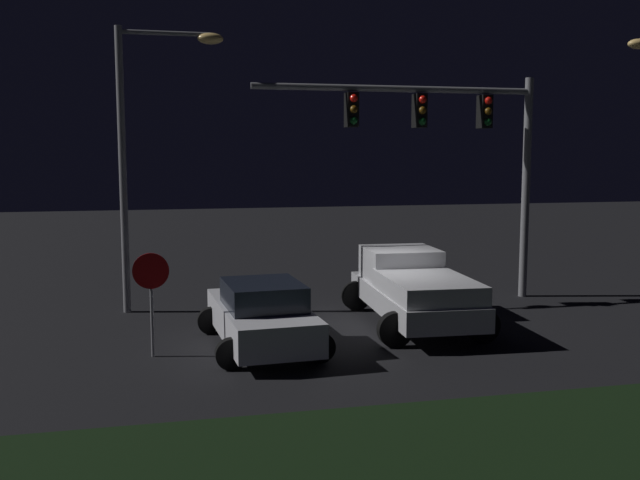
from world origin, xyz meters
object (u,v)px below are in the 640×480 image
at_px(car_sedan, 262,315).
at_px(pickup_truck, 412,285).
at_px(stop_sign, 151,284).
at_px(traffic_signal_gantry, 451,132).
at_px(street_lamp_left, 145,132).

bearing_deg(car_sedan, pickup_truck, -73.99).
height_order(car_sedan, stop_sign, stop_sign).
height_order(traffic_signal_gantry, stop_sign, traffic_signal_gantry).
bearing_deg(traffic_signal_gantry, car_sedan, -147.05).
bearing_deg(traffic_signal_gantry, pickup_truck, -129.16).
bearing_deg(street_lamp_left, traffic_signal_gantry, -3.07).
bearing_deg(pickup_truck, street_lamp_left, 68.24).
bearing_deg(street_lamp_left, car_sedan, -60.99).
distance_m(pickup_truck, stop_sign, 6.63).
bearing_deg(pickup_truck, stop_sign, 107.26).
bearing_deg(car_sedan, street_lamp_left, 25.65).
distance_m(traffic_signal_gantry, stop_sign, 10.00).
relative_size(pickup_truck, car_sedan, 1.22).
bearing_deg(stop_sign, car_sedan, 4.93).
bearing_deg(pickup_truck, traffic_signal_gantry, -36.13).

